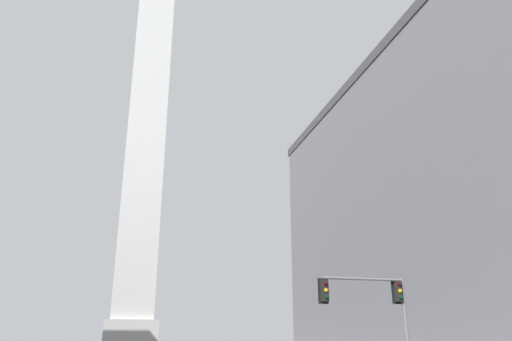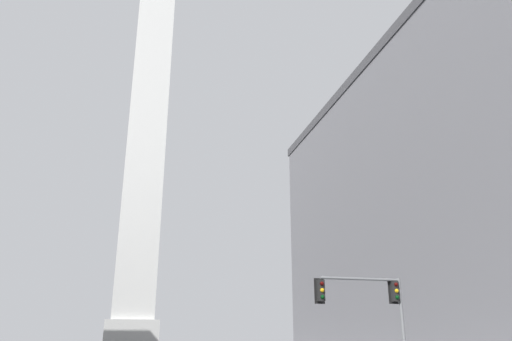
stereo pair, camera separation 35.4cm
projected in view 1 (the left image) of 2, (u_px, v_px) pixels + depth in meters
obelisk at (148, 114)px, 83.44m from camera, size 7.52×7.52×79.00m
traffic_light_mid_right at (376, 301)px, 26.66m from camera, size 5.08×0.51×5.26m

